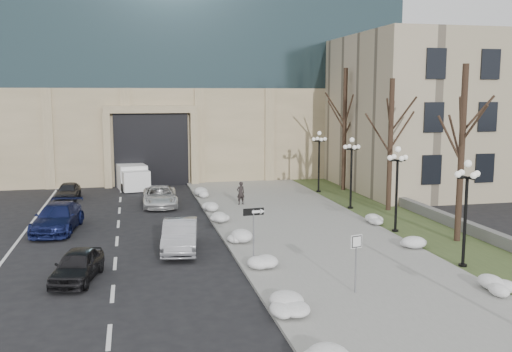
{
  "coord_description": "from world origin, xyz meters",
  "views": [
    {
      "loc": [
        -5.66,
        -15.46,
        7.51
      ],
      "look_at": [
        0.36,
        11.79,
        3.5
      ],
      "focal_mm": 40.0,
      "sensor_mm": 36.0,
      "label": 1
    }
  ],
  "objects_px": {
    "car_c": "(58,218)",
    "car_e": "(68,191)",
    "box_truck": "(131,176)",
    "keep_sign": "(356,251)",
    "lamppost_d": "(319,153)",
    "lamppost_c": "(351,163)",
    "lamppost_b": "(397,177)",
    "car_d": "(160,196)",
    "car_b": "(180,236)",
    "lamppost_a": "(466,199)",
    "car_a": "(77,265)",
    "one_way_sign": "(257,218)",
    "pedestrian": "(241,193)"
  },
  "relations": [
    {
      "from": "keep_sign",
      "to": "lamppost_b",
      "type": "xyz_separation_m",
      "value": [
        5.87,
        8.67,
        1.35
      ]
    },
    {
      "from": "car_c",
      "to": "car_e",
      "type": "bearing_deg",
      "value": 99.53
    },
    {
      "from": "lamppost_c",
      "to": "lamppost_a",
      "type": "bearing_deg",
      "value": -90.0
    },
    {
      "from": "pedestrian",
      "to": "lamppost_a",
      "type": "relative_size",
      "value": 0.33
    },
    {
      "from": "lamppost_c",
      "to": "lamppost_d",
      "type": "xyz_separation_m",
      "value": [
        0.0,
        6.5,
        0.0
      ]
    },
    {
      "from": "pedestrian",
      "to": "box_truck",
      "type": "relative_size",
      "value": 0.25
    },
    {
      "from": "box_truck",
      "to": "lamppost_c",
      "type": "xyz_separation_m",
      "value": [
        14.04,
        -12.39,
        2.14
      ]
    },
    {
      "from": "car_b",
      "to": "car_e",
      "type": "bearing_deg",
      "value": 120.62
    },
    {
      "from": "car_a",
      "to": "pedestrian",
      "type": "xyz_separation_m",
      "value": [
        9.43,
        13.89,
        0.26
      ]
    },
    {
      "from": "car_b",
      "to": "car_c",
      "type": "height_order",
      "value": "car_c"
    },
    {
      "from": "pedestrian",
      "to": "keep_sign",
      "type": "relative_size",
      "value": 0.66
    },
    {
      "from": "box_truck",
      "to": "lamppost_b",
      "type": "xyz_separation_m",
      "value": [
        14.04,
        -18.89,
        2.14
      ]
    },
    {
      "from": "one_way_sign",
      "to": "keep_sign",
      "type": "relative_size",
      "value": 1.12
    },
    {
      "from": "car_c",
      "to": "one_way_sign",
      "type": "relative_size",
      "value": 1.98
    },
    {
      "from": "car_a",
      "to": "lamppost_c",
      "type": "distance_m",
      "value": 19.81
    },
    {
      "from": "car_c",
      "to": "car_e",
      "type": "height_order",
      "value": "car_c"
    },
    {
      "from": "car_e",
      "to": "lamppost_d",
      "type": "height_order",
      "value": "lamppost_d"
    },
    {
      "from": "car_e",
      "to": "lamppost_a",
      "type": "bearing_deg",
      "value": -44.88
    },
    {
      "from": "car_d",
      "to": "lamppost_a",
      "type": "distance_m",
      "value": 20.95
    },
    {
      "from": "keep_sign",
      "to": "car_a",
      "type": "bearing_deg",
      "value": 142.55
    },
    {
      "from": "one_way_sign",
      "to": "car_e",
      "type": "bearing_deg",
      "value": 111.5
    },
    {
      "from": "pedestrian",
      "to": "box_truck",
      "type": "distance_m",
      "value": 12.04
    },
    {
      "from": "box_truck",
      "to": "keep_sign",
      "type": "relative_size",
      "value": 2.7
    },
    {
      "from": "car_a",
      "to": "car_e",
      "type": "distance_m",
      "value": 19.08
    },
    {
      "from": "lamppost_b",
      "to": "car_d",
      "type": "bearing_deg",
      "value": 139.32
    },
    {
      "from": "pedestrian",
      "to": "one_way_sign",
      "type": "relative_size",
      "value": 0.59
    },
    {
      "from": "car_a",
      "to": "car_c",
      "type": "distance_m",
      "value": 9.23
    },
    {
      "from": "car_a",
      "to": "car_e",
      "type": "height_order",
      "value": "car_a"
    },
    {
      "from": "car_e",
      "to": "box_truck",
      "type": "bearing_deg",
      "value": 49.53
    },
    {
      "from": "lamppost_a",
      "to": "lamppost_c",
      "type": "relative_size",
      "value": 1.0
    },
    {
      "from": "car_a",
      "to": "car_c",
      "type": "height_order",
      "value": "car_c"
    },
    {
      "from": "lamppost_a",
      "to": "lamppost_c",
      "type": "distance_m",
      "value": 13.0
    },
    {
      "from": "pedestrian",
      "to": "lamppost_c",
      "type": "bearing_deg",
      "value": 142.56
    },
    {
      "from": "car_c",
      "to": "lamppost_a",
      "type": "distance_m",
      "value": 21.21
    },
    {
      "from": "pedestrian",
      "to": "car_b",
      "type": "bearing_deg",
      "value": 49.12
    },
    {
      "from": "lamppost_a",
      "to": "keep_sign",
      "type": "bearing_deg",
      "value": -159.73
    },
    {
      "from": "lamppost_a",
      "to": "one_way_sign",
      "type": "bearing_deg",
      "value": 166.09
    },
    {
      "from": "keep_sign",
      "to": "lamppost_c",
      "type": "distance_m",
      "value": 16.32
    },
    {
      "from": "car_b",
      "to": "lamppost_a",
      "type": "relative_size",
      "value": 0.96
    },
    {
      "from": "car_d",
      "to": "car_b",
      "type": "bearing_deg",
      "value": -86.68
    },
    {
      "from": "car_c",
      "to": "car_b",
      "type": "bearing_deg",
      "value": -34.25
    },
    {
      "from": "car_c",
      "to": "box_truck",
      "type": "height_order",
      "value": "box_truck"
    },
    {
      "from": "box_truck",
      "to": "car_e",
      "type": "bearing_deg",
      "value": -143.74
    },
    {
      "from": "car_d",
      "to": "box_truck",
      "type": "xyz_separation_m",
      "value": [
        -1.92,
        8.48,
        0.26
      ]
    },
    {
      "from": "car_e",
      "to": "lamppost_a",
      "type": "height_order",
      "value": "lamppost_a"
    },
    {
      "from": "box_truck",
      "to": "keep_sign",
      "type": "height_order",
      "value": "keep_sign"
    },
    {
      "from": "car_e",
      "to": "lamppost_d",
      "type": "bearing_deg",
      "value": -0.56
    },
    {
      "from": "box_truck",
      "to": "lamppost_d",
      "type": "relative_size",
      "value": 1.33
    },
    {
      "from": "car_b",
      "to": "pedestrian",
      "type": "xyz_separation_m",
      "value": [
        4.98,
        10.33,
        0.14
      ]
    },
    {
      "from": "lamppost_a",
      "to": "pedestrian",
      "type": "bearing_deg",
      "value": 113.29
    }
  ]
}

